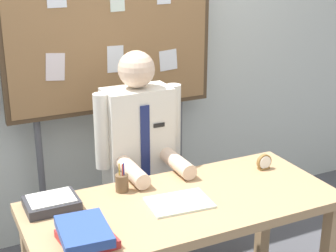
{
  "coord_description": "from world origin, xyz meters",
  "views": [
    {
      "loc": [
        -1.1,
        -2.09,
        1.98
      ],
      "look_at": [
        0.0,
        0.18,
        1.09
      ],
      "focal_mm": 54.97,
      "sensor_mm": 36.0,
      "label": 1
    }
  ],
  "objects_px": {
    "bulletin_board": "(111,33)",
    "person": "(139,172)",
    "pen_holder": "(122,183)",
    "desk": "(183,217)",
    "open_notebook": "(179,203)",
    "paper_tray": "(52,203)",
    "desk_clock": "(264,163)",
    "book_stack": "(85,234)"
  },
  "relations": [
    {
      "from": "bulletin_board",
      "to": "open_notebook",
      "type": "bearing_deg",
      "value": -91.87
    },
    {
      "from": "bulletin_board",
      "to": "desk",
      "type": "bearing_deg",
      "value": -90.0
    },
    {
      "from": "desk",
      "to": "open_notebook",
      "type": "bearing_deg",
      "value": -149.18
    },
    {
      "from": "bulletin_board",
      "to": "desk_clock",
      "type": "bearing_deg",
      "value": -54.91
    },
    {
      "from": "bulletin_board",
      "to": "open_notebook",
      "type": "distance_m",
      "value": 1.25
    },
    {
      "from": "paper_tray",
      "to": "person",
      "type": "bearing_deg",
      "value": 30.71
    },
    {
      "from": "book_stack",
      "to": "open_notebook",
      "type": "xyz_separation_m",
      "value": [
        0.54,
        0.15,
        -0.04
      ]
    },
    {
      "from": "bulletin_board",
      "to": "desk_clock",
      "type": "height_order",
      "value": "bulletin_board"
    },
    {
      "from": "desk",
      "to": "book_stack",
      "type": "distance_m",
      "value": 0.61
    },
    {
      "from": "open_notebook",
      "to": "pen_holder",
      "type": "bearing_deg",
      "value": 128.86
    },
    {
      "from": "pen_holder",
      "to": "paper_tray",
      "type": "height_order",
      "value": "pen_holder"
    },
    {
      "from": "open_notebook",
      "to": "person",
      "type": "bearing_deg",
      "value": 86.84
    },
    {
      "from": "pen_holder",
      "to": "paper_tray",
      "type": "bearing_deg",
      "value": -176.5
    },
    {
      "from": "book_stack",
      "to": "pen_holder",
      "type": "relative_size",
      "value": 1.9
    },
    {
      "from": "bulletin_board",
      "to": "desk_clock",
      "type": "xyz_separation_m",
      "value": [
        0.61,
        -0.86,
        -0.67
      ]
    },
    {
      "from": "book_stack",
      "to": "paper_tray",
      "type": "relative_size",
      "value": 1.17
    },
    {
      "from": "desk",
      "to": "book_stack",
      "type": "bearing_deg",
      "value": -163.71
    },
    {
      "from": "bulletin_board",
      "to": "pen_holder",
      "type": "relative_size",
      "value": 12.65
    },
    {
      "from": "open_notebook",
      "to": "pen_holder",
      "type": "relative_size",
      "value": 1.98
    },
    {
      "from": "person",
      "to": "pen_holder",
      "type": "distance_m",
      "value": 0.44
    },
    {
      "from": "person",
      "to": "paper_tray",
      "type": "height_order",
      "value": "person"
    },
    {
      "from": "book_stack",
      "to": "person",
      "type": "bearing_deg",
      "value": 52.91
    },
    {
      "from": "person",
      "to": "pen_holder",
      "type": "bearing_deg",
      "value": -124.86
    },
    {
      "from": "desk",
      "to": "book_stack",
      "type": "xyz_separation_m",
      "value": [
        -0.57,
        -0.17,
        0.14
      ]
    },
    {
      "from": "book_stack",
      "to": "desk_clock",
      "type": "bearing_deg",
      "value": 14.81
    },
    {
      "from": "desk",
      "to": "desk_clock",
      "type": "distance_m",
      "value": 0.64
    },
    {
      "from": "open_notebook",
      "to": "desk_clock",
      "type": "xyz_separation_m",
      "value": [
        0.64,
        0.16,
        0.04
      ]
    },
    {
      "from": "book_stack",
      "to": "pen_holder",
      "type": "bearing_deg",
      "value": 51.1
    },
    {
      "from": "desk",
      "to": "person",
      "type": "relative_size",
      "value": 1.14
    },
    {
      "from": "desk",
      "to": "paper_tray",
      "type": "height_order",
      "value": "paper_tray"
    },
    {
      "from": "desk",
      "to": "person",
      "type": "height_order",
      "value": "person"
    },
    {
      "from": "open_notebook",
      "to": "paper_tray",
      "type": "bearing_deg",
      "value": 158.27
    },
    {
      "from": "desk",
      "to": "open_notebook",
      "type": "height_order",
      "value": "open_notebook"
    },
    {
      "from": "person",
      "to": "pen_holder",
      "type": "xyz_separation_m",
      "value": [
        -0.24,
        -0.35,
        0.13
      ]
    },
    {
      "from": "bulletin_board",
      "to": "pen_holder",
      "type": "bearing_deg",
      "value": -107.54
    },
    {
      "from": "desk",
      "to": "open_notebook",
      "type": "relative_size",
      "value": 5.1
    },
    {
      "from": "bulletin_board",
      "to": "person",
      "type": "bearing_deg",
      "value": -90.0
    },
    {
      "from": "desk_clock",
      "to": "desk",
      "type": "bearing_deg",
      "value": -166.59
    },
    {
      "from": "desk",
      "to": "pen_holder",
      "type": "bearing_deg",
      "value": 135.36
    },
    {
      "from": "desk_clock",
      "to": "paper_tray",
      "type": "height_order",
      "value": "desk_clock"
    },
    {
      "from": "person",
      "to": "paper_tray",
      "type": "relative_size",
      "value": 5.43
    },
    {
      "from": "person",
      "to": "desk_clock",
      "type": "distance_m",
      "value": 0.76
    }
  ]
}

